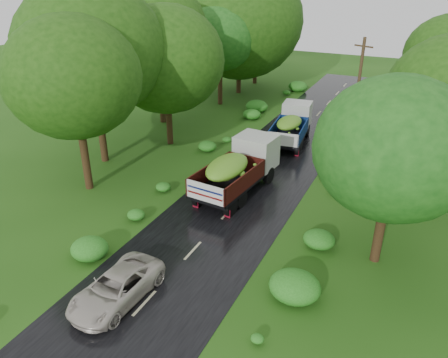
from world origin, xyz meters
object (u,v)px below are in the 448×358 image
Objects in this scene: car at (117,288)px; truck_far at (292,123)px; utility_pole at (357,94)px; truck_near at (240,166)px.

truck_far is at bearing 90.48° from car.
truck_near is at bearing -92.59° from utility_pole.
utility_pole is (5.34, 20.91, 3.49)m from car.
truck_near is at bearing 89.93° from car.
truck_near is 0.88× the size of utility_pole.
truck_near reaches higher than truck_far.
utility_pole is at bearing 1.87° from truck_far.
truck_far is 1.47× the size of car.
utility_pole reaches higher than truck_near.
utility_pole reaches higher than truck_far.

